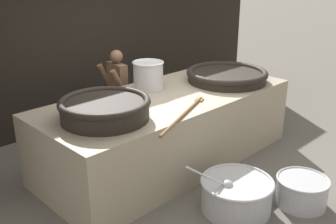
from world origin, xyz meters
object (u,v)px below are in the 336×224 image
prep_bowl_meat (302,190)px  prep_bowl_vegetables (236,193)px  stock_pot (148,75)px  giant_wok_near (105,108)px  giant_wok_far (227,75)px  cook (118,91)px

prep_bowl_meat → prep_bowl_vegetables: bearing=142.9°
stock_pot → giant_wok_near: bearing=-155.4°
stock_pot → prep_bowl_vegetables: size_ratio=0.43×
giant_wok_near → giant_wok_far: giant_wok_near is taller
cook → prep_bowl_meat: cook is taller
giant_wok_near → stock_pot: (1.19, 0.54, 0.08)m
prep_bowl_vegetables → prep_bowl_meat: 0.83m
cook → giant_wok_near: bearing=56.3°
prep_bowl_vegetables → giant_wok_near: bearing=121.8°
cook → prep_bowl_vegetables: (-0.33, -2.69, -0.59)m
stock_pot → prep_bowl_vegetables: 2.20m
giant_wok_near → cook: cook is taller
giant_wok_near → prep_bowl_meat: size_ratio=1.74×
giant_wok_near → cook: 1.80m
giant_wok_far → cook: bearing=131.2°
prep_bowl_vegetables → giant_wok_far: bearing=42.0°
giant_wok_far → stock_pot: (-1.17, 0.57, 0.12)m
stock_pot → prep_bowl_vegetables: bearing=-99.9°
giant_wok_near → prep_bowl_vegetables: size_ratio=1.00×
cook → giant_wok_far: bearing=139.5°
stock_pot → prep_bowl_vegetables: stock_pot is taller
giant_wok_near → giant_wok_far: bearing=-0.6°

